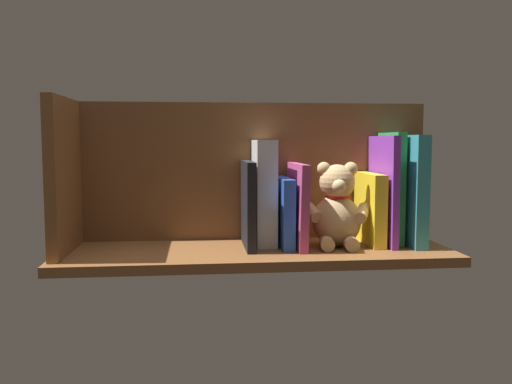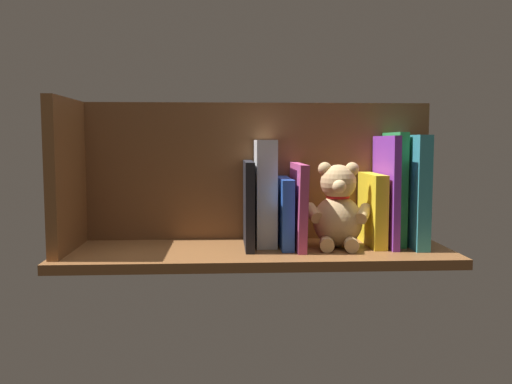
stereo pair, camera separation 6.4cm
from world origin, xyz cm
name	(u,v)px [view 2 (the right image)]	position (x,y,z in cm)	size (l,w,h in cm)	color
ground_plane	(256,253)	(0.00, 0.00, -1.10)	(89.84, 30.14, 2.20)	brown
shelf_back_panel	(253,171)	(0.00, -12.82, 17.25)	(89.84, 1.50, 34.50)	brown
shelf_side_divider	(67,175)	(42.92, 0.00, 17.25)	(2.40, 24.14, 34.50)	brown
book_0	(411,190)	(-37.27, -2.20, 13.16)	(3.12, 18.94, 26.32)	teal
book_1	(394,188)	(-33.89, -4.55, 13.49)	(2.23, 14.24, 26.98)	green
book_2	(386,191)	(-31.25, -2.65, 13.07)	(1.63, 18.04, 26.15)	purple
book_3	(372,209)	(-28.19, -3.21, 8.57)	(3.08, 16.91, 17.15)	yellow
teddy_bear	(338,210)	(-19.25, -0.19, 8.82)	(16.12, 13.88, 20.04)	tan
book_4	(298,205)	(-10.04, -1.78, 9.83)	(1.97, 19.77, 19.65)	#B23F72
book_5	(285,212)	(-6.97, -2.91, 8.12)	(2.76, 17.51, 16.23)	blue
dictionary_thick_white	(265,193)	(-2.50, -4.76, 12.59)	(4.77, 13.62, 25.19)	silver
book_6	(249,204)	(1.61, -2.33, 10.11)	(2.03, 18.67, 20.22)	black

